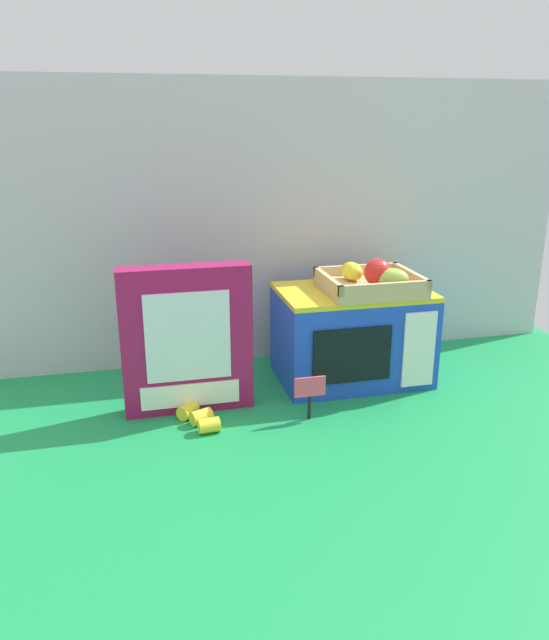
# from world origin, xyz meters

# --- Properties ---
(ground_plane) EXTENTS (1.70, 1.70, 0.00)m
(ground_plane) POSITION_xyz_m (0.00, 0.00, 0.00)
(ground_plane) COLOR #198C47
(ground_plane) RESTS_ON ground
(display_back_panel) EXTENTS (1.61, 0.03, 0.73)m
(display_back_panel) POSITION_xyz_m (0.00, 0.26, 0.37)
(display_back_panel) COLOR #B7BABF
(display_back_panel) RESTS_ON ground
(toy_microwave) EXTENTS (0.36, 0.25, 0.23)m
(toy_microwave) POSITION_xyz_m (0.14, 0.05, 0.12)
(toy_microwave) COLOR blue
(toy_microwave) RESTS_ON ground
(food_groups_crate) EXTENTS (0.23, 0.20, 0.09)m
(food_groups_crate) POSITION_xyz_m (0.17, 0.02, 0.26)
(food_groups_crate) COLOR tan
(food_groups_crate) RESTS_ON toy_microwave
(cookie_set_box) EXTENTS (0.29, 0.06, 0.33)m
(cookie_set_box) POSITION_xyz_m (-0.28, -0.03, 0.17)
(cookie_set_box) COLOR #99144C
(cookie_set_box) RESTS_ON ground
(price_sign) EXTENTS (0.07, 0.01, 0.10)m
(price_sign) POSITION_xyz_m (-0.03, -0.15, 0.07)
(price_sign) COLOR black
(price_sign) RESTS_ON ground
(loose_toy_banana) EXTENTS (0.09, 0.12, 0.03)m
(loose_toy_banana) POSITION_xyz_m (-0.27, -0.11, 0.02)
(loose_toy_banana) COLOR yellow
(loose_toy_banana) RESTS_ON ground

